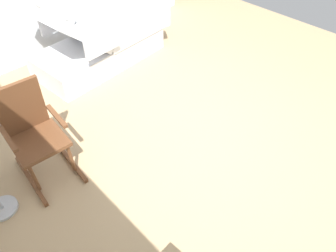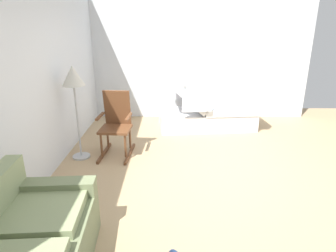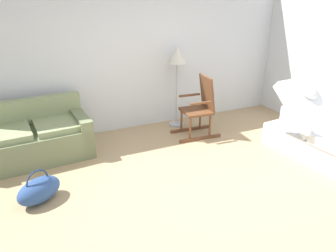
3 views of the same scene
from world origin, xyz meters
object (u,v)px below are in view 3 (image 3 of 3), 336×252
couch (34,139)px  hospital_bed (334,141)px  rocking_chair (200,108)px  floor_lamp (177,60)px  duffel_bag (39,190)px

couch → hospital_bed: bearing=-25.6°
hospital_bed → rocking_chair: size_ratio=2.04×
couch → floor_lamp: floor_lamp is taller
hospital_bed → rocking_chair: (-1.33, 1.65, 0.18)m
rocking_chair → couch: bearing=174.2°
duffel_bag → couch: bearing=87.6°
hospital_bed → couch: bearing=154.4°
floor_lamp → duffel_bag: (-2.57, -1.51, -1.07)m
floor_lamp → hospital_bed: bearing=-55.8°
couch → duffel_bag: couch is taller
hospital_bed → floor_lamp: size_ratio=1.45×
couch → floor_lamp: size_ratio=1.12×
rocking_chair → floor_lamp: bearing=107.1°
rocking_chair → floor_lamp: 0.94m
rocking_chair → duffel_bag: bearing=-161.1°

